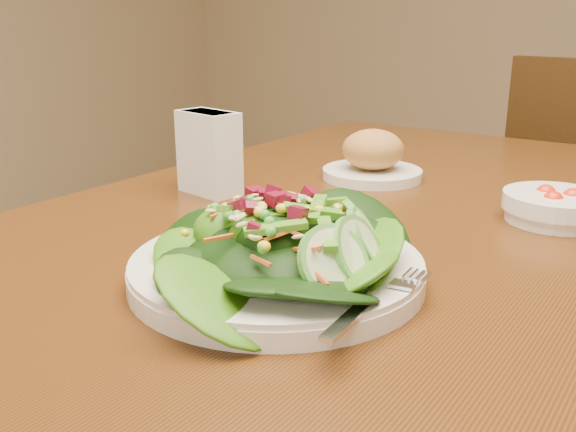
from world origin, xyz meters
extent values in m
cube|color=#4D2B0B|center=(0.00, 0.00, 0.73)|extent=(0.90, 1.40, 0.04)
cylinder|color=black|center=(-0.39, 0.64, 0.35)|extent=(0.07, 0.07, 0.71)
cylinder|color=black|center=(-0.06, 1.35, 0.20)|extent=(0.04, 0.04, 0.41)
cylinder|color=black|center=(-0.11, 1.00, 0.20)|extent=(0.04, 0.04, 0.41)
cylinder|color=white|center=(-0.01, -0.22, 0.76)|extent=(0.29, 0.29, 0.02)
ellipsoid|color=black|center=(-0.01, -0.22, 0.79)|extent=(0.20, 0.20, 0.04)
cube|color=silver|center=(0.12, -0.25, 0.77)|extent=(0.05, 0.18, 0.01)
cylinder|color=white|center=(-0.12, 0.20, 0.76)|extent=(0.16, 0.16, 0.02)
ellipsoid|color=#A3692F|center=(-0.12, 0.20, 0.80)|extent=(0.10, 0.10, 0.06)
cylinder|color=white|center=(0.17, 0.13, 0.77)|extent=(0.13, 0.13, 0.04)
sphere|color=red|center=(0.19, 0.14, 0.78)|extent=(0.03, 0.03, 0.03)
sphere|color=red|center=(0.16, 0.14, 0.78)|extent=(0.03, 0.03, 0.03)
sphere|color=red|center=(0.17, 0.12, 0.78)|extent=(0.03, 0.03, 0.03)
cube|color=white|center=(-0.28, -0.01, 0.81)|extent=(0.10, 0.07, 0.12)
cube|color=white|center=(-0.28, -0.01, 0.82)|extent=(0.09, 0.06, 0.10)
camera|label=1|loc=(0.34, -0.70, 1.00)|focal=40.00mm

